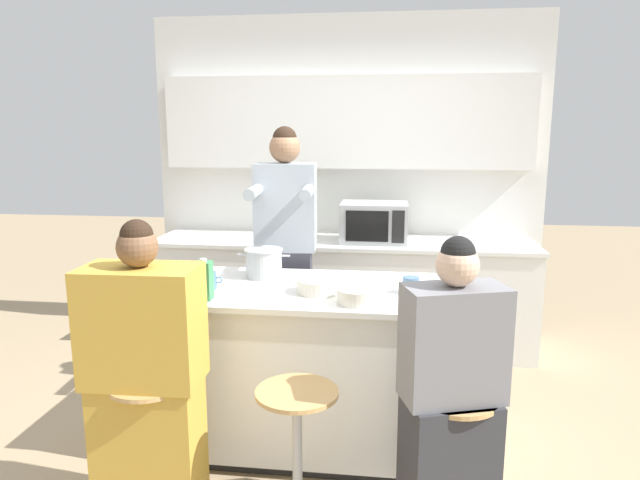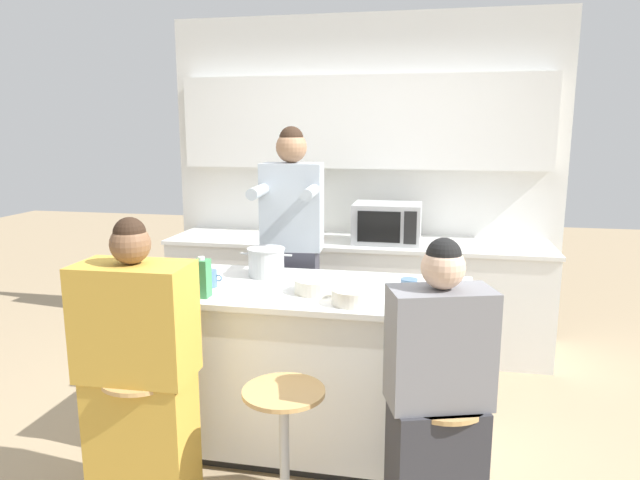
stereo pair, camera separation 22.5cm
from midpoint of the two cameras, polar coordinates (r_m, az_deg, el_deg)
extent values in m
plane|color=tan|center=(3.48, 1.68, -19.56)|extent=(16.00, 16.00, 0.00)
cube|color=silver|center=(4.92, 5.57, 6.08)|extent=(3.29, 0.06, 2.70)
cube|color=white|center=(4.80, 5.55, 11.63)|extent=(3.03, 0.16, 0.75)
cube|color=white|center=(4.73, 4.90, -5.49)|extent=(3.03, 0.66, 0.86)
cube|color=silver|center=(4.62, 4.99, -0.21)|extent=(3.06, 0.69, 0.03)
cube|color=black|center=(3.47, 1.69, -19.14)|extent=(1.57, 0.69, 0.06)
cube|color=white|center=(3.27, 1.73, -12.36)|extent=(1.65, 0.77, 0.83)
cube|color=silver|center=(3.12, 1.78, -5.08)|extent=(1.69, 0.81, 0.03)
cylinder|color=#B7BABC|center=(2.92, -14.84, -19.02)|extent=(0.04, 0.04, 0.63)
cylinder|color=tan|center=(2.77, -15.18, -13.18)|extent=(0.36, 0.36, 0.02)
cylinder|color=#B7BABC|center=(2.71, -1.03, -21.17)|extent=(0.04, 0.04, 0.63)
cylinder|color=tan|center=(2.55, -1.05, -14.98)|extent=(0.36, 0.36, 0.02)
cylinder|color=#B7BABC|center=(2.70, 14.42, -21.66)|extent=(0.04, 0.04, 0.63)
cylinder|color=tan|center=(2.54, 14.78, -15.46)|extent=(0.36, 0.36, 0.02)
cube|color=#383842|center=(3.86, -1.02, -8.20)|extent=(0.34, 0.24, 1.00)
cube|color=#9EA8B2|center=(3.68, -1.07, 3.34)|extent=(0.40, 0.25, 0.56)
cylinder|color=#9EA8B2|center=(3.43, -4.37, 4.83)|extent=(0.09, 0.31, 0.07)
cylinder|color=#9EA8B2|center=(3.38, 0.94, 4.76)|extent=(0.09, 0.31, 0.07)
sphere|color=#936B4C|center=(3.65, -1.09, 9.25)|extent=(0.21, 0.21, 0.20)
sphere|color=black|center=(3.65, -1.09, 10.11)|extent=(0.16, 0.16, 0.15)
cube|color=gold|center=(2.92, -15.05, -18.96)|extent=(0.47, 0.28, 0.67)
cube|color=gold|center=(2.68, -15.70, -7.82)|extent=(0.51, 0.30, 0.53)
sphere|color=brown|center=(2.59, -16.10, -0.42)|extent=(0.18, 0.18, 0.18)
sphere|color=black|center=(2.58, -16.16, 0.64)|extent=(0.15, 0.15, 0.14)
cube|color=#333338|center=(2.67, 13.92, -21.95)|extent=(0.43, 0.36, 0.67)
cube|color=slate|center=(2.41, 14.57, -10.36)|extent=(0.46, 0.33, 0.49)
sphere|color=#DBB293|center=(2.31, 14.97, -2.68)|extent=(0.22, 0.22, 0.18)
sphere|color=black|center=(2.30, 15.03, -1.52)|extent=(0.18, 0.18, 0.14)
cylinder|color=#B7BABC|center=(3.35, -3.48, -2.30)|extent=(0.21, 0.21, 0.16)
cylinder|color=#B7BABC|center=(3.33, -3.50, -0.90)|extent=(0.22, 0.22, 0.01)
cylinder|color=#B7BABC|center=(3.37, -5.63, -1.35)|extent=(0.05, 0.01, 0.01)
cylinder|color=#B7BABC|center=(3.30, -1.31, -1.55)|extent=(0.05, 0.01, 0.01)
cylinder|color=silver|center=(2.84, 5.55, -5.67)|extent=(0.21, 0.21, 0.08)
cylinder|color=silver|center=(3.02, 1.73, -4.60)|extent=(0.23, 0.23, 0.07)
cylinder|color=#4C7099|center=(3.02, 11.02, -4.66)|extent=(0.09, 0.09, 0.09)
torus|color=#4C7099|center=(3.02, 12.08, -4.62)|extent=(0.04, 0.01, 0.04)
cylinder|color=#4C7099|center=(3.16, -8.93, -3.84)|extent=(0.07, 0.07, 0.10)
torus|color=#4C7099|center=(3.14, -8.09, -3.81)|extent=(0.04, 0.01, 0.04)
ellipsoid|color=yellow|center=(2.84, 11.60, -6.17)|extent=(0.11, 0.04, 0.05)
ellipsoid|color=yellow|center=(2.87, 11.02, -5.97)|extent=(0.09, 0.11, 0.05)
ellipsoid|color=yellow|center=(2.87, 12.17, -6.01)|extent=(0.10, 0.10, 0.05)
cube|color=#38844C|center=(2.97, -9.61, -3.83)|extent=(0.08, 0.08, 0.20)
cylinder|color=white|center=(2.94, -9.67, -1.83)|extent=(0.03, 0.03, 0.02)
cube|color=#B2B5B7|center=(4.53, 8.15, 1.69)|extent=(0.52, 0.38, 0.31)
cube|color=black|center=(4.34, 7.38, 1.30)|extent=(0.32, 0.01, 0.24)
cube|color=black|center=(4.34, 10.49, 1.19)|extent=(0.09, 0.01, 0.25)
cylinder|color=#A86042|center=(4.66, 0.69, 0.63)|extent=(0.16, 0.16, 0.08)
sphere|color=#478942|center=(4.64, 0.69, 1.94)|extent=(0.16, 0.16, 0.16)
camera|label=1|loc=(0.11, -87.94, 0.40)|focal=32.00mm
camera|label=2|loc=(0.11, 92.06, -0.40)|focal=32.00mm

